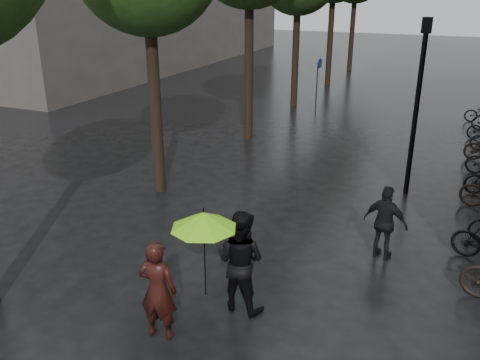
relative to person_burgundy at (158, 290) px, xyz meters
The scene contains 6 objects.
person_burgundy is the anchor object (origin of this frame).
person_black 1.58m from the person_burgundy, 55.29° to the left, with size 0.94×0.73×1.92m, color black.
lime_umbrella 1.37m from the person_burgundy, 50.09° to the left, with size 1.11×1.11×1.64m.
pedestrian_walking 5.16m from the person_burgundy, 54.84° to the left, with size 0.96×0.40×1.65m, color black.
lamp_post 8.91m from the person_burgundy, 69.84° to the left, with size 0.25×0.25×4.78m.
cycle_sign 16.89m from the person_burgundy, 97.09° to the left, with size 0.13×0.44×2.43m.
Camera 1 is at (3.49, -4.43, 5.55)m, focal length 38.00 mm.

